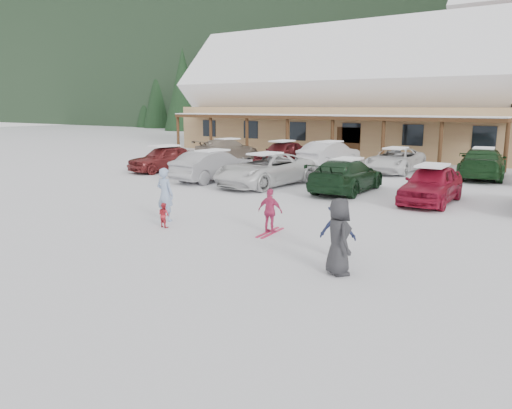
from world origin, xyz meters
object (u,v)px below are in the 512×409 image
Objects in this scene: child_magenta at (270,211)px; parked_car_1 at (213,166)px; parked_car_8 at (282,153)px; parked_car_11 at (483,163)px; parked_car_3 at (346,175)px; lamp_post at (512,111)px; adult_skier at (165,194)px; bystander_dark at (338,237)px; parked_car_0 at (165,159)px; parked_car_7 at (227,149)px; child_navy at (338,229)px; parked_car_4 at (431,184)px; parked_car_10 at (395,160)px; day_lodge at (353,103)px; toddler_red at (164,215)px; parked_car_9 at (329,154)px; parked_car_2 at (265,170)px.

child_magenta is 0.29× the size of parked_car_1.
parked_car_8 is 11.73m from parked_car_11.
parked_car_8 is (-7.68, 6.99, 0.04)m from parked_car_3.
lamp_post is 24.77m from adult_skier.
bystander_dark is 19.19m from parked_car_0.
parked_car_7 is 4.68m from parked_car_8.
parked_car_4 reaches higher than child_navy.
parked_car_1 is 0.93× the size of parked_car_10.
day_lodge reaches higher than parked_car_1.
parked_car_8 reaches higher than parked_car_4.
parked_car_0 reaches higher than child_magenta.
parked_car_7 is (-16.44, -7.90, -2.67)m from lamp_post.
child_navy is (11.93, -27.17, -3.24)m from day_lodge.
toddler_red is at bearing 128.25° from adult_skier.
parked_car_9 reaches higher than parked_car_4.
parked_car_1 is at bearing -51.56° from child_navy.
parked_car_10 is (-1.78, 15.55, 0.02)m from child_magenta.
parked_car_9 is (-4.73, 7.75, 0.06)m from parked_car_3.
child_navy is (-0.17, -24.14, -2.70)m from lamp_post.
parked_car_7 is (-16.27, 16.24, 0.03)m from child_navy.
adult_skier reaches higher than parked_car_4.
toddler_red is at bearing -77.37° from day_lodge.
parked_car_1 is 10.55m from parked_car_10.
parked_car_2 is 1.27× the size of parked_car_4.
parked_car_3 is at bearing -170.90° from parked_car_1.
bystander_dark is 11.09m from parked_car_3.
parked_car_9 and parked_car_11 have the same top height.
child_magenta is 0.77× the size of bystander_dark.
parked_car_10 is (-4.45, 16.55, -0.01)m from child_navy.
parked_car_11 is (-0.50, 18.07, -0.08)m from bystander_dark.
day_lodge is at bearing -81.73° from adult_skier.
child_magenta is at bearing 72.23° from parked_car_11.
child_navy is 0.32× the size of parked_car_0.
child_navy is at bearing -75.87° from parked_car_10.
parked_car_9 is at bearing -72.61° from day_lodge.
parked_car_3 is at bearing -80.92° from child_navy.
lamp_post is 19.59m from parked_car_1.
parked_car_1 is at bearing 2.77° from parked_car_3.
toddler_red is at bearing -95.45° from parked_car_10.
parked_car_11 is at bearing 6.54° from parked_car_8.
parked_car_9 reaches higher than parked_car_3.
bystander_dark is at bearing 83.69° from parked_car_11.
parked_car_11 is (0.22, 8.38, 0.05)m from parked_car_4.
parked_car_1 is at bearing -82.65° from parked_car_8.
parked_car_11 is at bearing -114.85° from adult_skier.
parked_car_11 is (-0.09, -7.27, -2.62)m from lamp_post.
day_lodge is 5.82× the size of parked_car_3.
bystander_dark is 0.35× the size of parked_car_3.
parked_car_11 reaches higher than parked_car_1.
toddler_red is (6.15, -27.45, -3.56)m from day_lodge.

